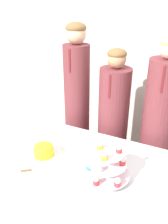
# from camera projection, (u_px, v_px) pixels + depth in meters

# --- Properties ---
(wall_back) EXTENTS (9.00, 0.06, 2.70)m
(wall_back) POSITION_uv_depth(u_px,v_px,m) (137.00, 49.00, 2.58)
(wall_back) COLOR silver
(wall_back) RESTS_ON ground_plane
(table) EXTENTS (1.62, 0.78, 0.71)m
(table) POSITION_uv_depth(u_px,v_px,m) (89.00, 192.00, 2.04)
(table) COLOR white
(table) RESTS_ON ground_plane
(round_cake) EXTENTS (0.24, 0.24, 0.11)m
(round_cake) POSITION_uv_depth(u_px,v_px,m) (44.00, 150.00, 1.88)
(round_cake) COLOR white
(round_cake) RESTS_ON table
(cake_knife) EXTENTS (0.23, 0.16, 0.01)m
(cake_knife) POSITION_uv_depth(u_px,v_px,m) (33.00, 170.00, 1.75)
(cake_knife) COLOR silver
(cake_knife) RESTS_ON table
(cupcake_stand) EXTENTS (0.32, 0.32, 0.28)m
(cupcake_stand) POSITION_uv_depth(u_px,v_px,m) (107.00, 164.00, 1.62)
(cupcake_stand) COLOR silver
(cupcake_stand) RESTS_ON table
(student_0) EXTENTS (0.27, 0.27, 1.66)m
(student_0) POSITION_uv_depth(u_px,v_px,m) (77.00, 106.00, 2.53)
(student_0) COLOR brown
(student_0) RESTS_ON ground_plane
(student_1) EXTENTS (0.30, 0.31, 1.45)m
(student_1) POSITION_uv_depth(u_px,v_px,m) (113.00, 124.00, 2.43)
(student_1) COLOR brown
(student_1) RESTS_ON ground_plane
(student_2) EXTENTS (0.30, 0.31, 1.58)m
(student_2) POSITION_uv_depth(u_px,v_px,m) (157.00, 128.00, 2.23)
(student_2) COLOR brown
(student_2) RESTS_ON ground_plane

